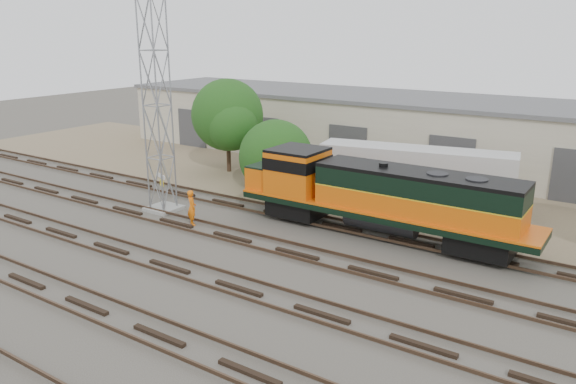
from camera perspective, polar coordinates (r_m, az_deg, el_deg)
The scene contains 11 objects.
ground at distance 26.00m, azimuth -0.88°, elevation -7.47°, with size 140.00×140.00×0.00m, color #47423A.
dirt_strip at distance 38.59m, azimuth 11.82°, elevation 0.19°, with size 80.00×16.00×0.02m, color #726047.
tracks at distance 23.79m, azimuth -5.03°, elevation -9.70°, with size 80.00×20.40×0.28m.
warehouse at distance 45.34m, azimuth 15.90°, elevation 5.72°, with size 58.40×10.40×5.30m.
locomotive at distance 29.26m, azimuth 9.03°, elevation -0.31°, with size 15.96×2.80×3.84m.
signal_tower at distance 33.20m, azimuth -13.12°, elevation 8.16°, with size 1.82×1.82×12.36m.
sign_post at distance 33.93m, azimuth -12.69°, elevation 0.71°, with size 0.89×0.38×2.29m.
worker at distance 31.36m, azimuth -9.75°, elevation -1.57°, with size 0.72×0.48×1.99m, color orange.
semi_trailer at distance 34.92m, azimuth 13.26°, elevation 2.21°, with size 11.84×4.48×3.57m.
tree_west at distance 41.90m, azimuth -6.05°, elevation 7.54°, with size 5.61×5.34×6.99m.
tree_mid at distance 37.45m, azimuth -1.09°, elevation 3.31°, with size 5.25×5.00×5.00m.
Camera 1 is at (13.50, -19.61, 10.47)m, focal length 35.00 mm.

